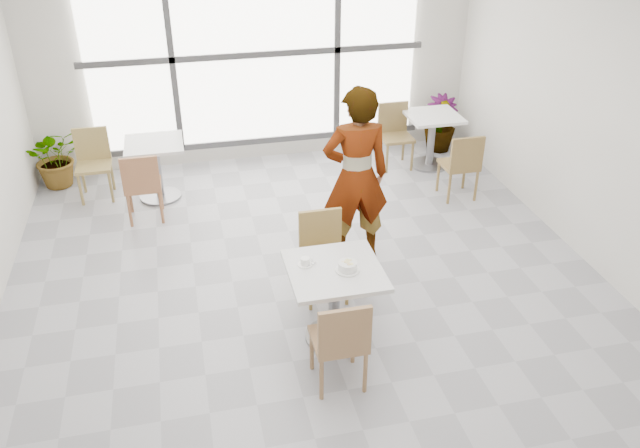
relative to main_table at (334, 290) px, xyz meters
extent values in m
plane|color=#9E9EA5|center=(-0.05, 0.65, -0.52)|extent=(7.00, 7.00, 0.00)
plane|color=silver|center=(-0.05, 4.15, 0.98)|extent=(6.00, 0.00, 6.00)
plane|color=silver|center=(2.95, 0.65, 0.98)|extent=(0.00, 7.00, 7.00)
cube|color=white|center=(-0.05, 4.09, 0.98)|extent=(4.40, 0.04, 2.40)
cube|color=#3F3F42|center=(-0.05, 4.06, 0.98)|extent=(4.60, 0.05, 0.08)
cube|color=#3F3F42|center=(-1.15, 4.06, 0.98)|extent=(0.08, 0.05, 2.40)
cube|color=#3F3F42|center=(1.05, 4.06, 0.98)|extent=(0.08, 0.05, 2.40)
cube|color=#3F3F42|center=(-0.05, 4.06, -0.24)|extent=(4.60, 0.05, 0.08)
cube|color=silver|center=(0.00, 0.00, 0.21)|extent=(0.80, 0.80, 0.04)
cylinder|color=slate|center=(0.00, 0.00, -0.17)|extent=(0.10, 0.10, 0.71)
cylinder|color=slate|center=(0.00, 0.00, -0.51)|extent=(0.52, 0.52, 0.03)
cube|color=#9A724B|center=(-0.10, -0.53, -0.09)|extent=(0.42, 0.42, 0.04)
cube|color=#9A724B|center=(-0.10, -0.72, 0.14)|extent=(0.42, 0.04, 0.42)
cylinder|color=#9A724B|center=(0.08, -0.35, -0.32)|extent=(0.04, 0.04, 0.41)
cylinder|color=#9A724B|center=(0.08, -0.71, -0.32)|extent=(0.04, 0.04, 0.41)
cylinder|color=#9A724B|center=(-0.28, -0.35, -0.32)|extent=(0.04, 0.04, 0.41)
cylinder|color=#9A724B|center=(-0.28, -0.71, -0.32)|extent=(0.04, 0.04, 0.41)
cube|color=olive|center=(0.06, 0.63, -0.09)|extent=(0.42, 0.42, 0.04)
cube|color=olive|center=(0.06, 0.82, 0.14)|extent=(0.42, 0.04, 0.42)
cylinder|color=olive|center=(-0.12, 0.45, -0.32)|extent=(0.04, 0.04, 0.41)
cylinder|color=olive|center=(-0.12, 0.81, -0.32)|extent=(0.04, 0.04, 0.41)
cylinder|color=olive|center=(0.24, 0.45, -0.32)|extent=(0.04, 0.04, 0.41)
cylinder|color=olive|center=(0.24, 0.81, -0.32)|extent=(0.04, 0.04, 0.41)
cylinder|color=white|center=(0.10, -0.05, 0.23)|extent=(0.21, 0.21, 0.01)
cylinder|color=white|center=(0.10, -0.05, 0.27)|extent=(0.16, 0.16, 0.07)
torus|color=white|center=(0.10, -0.05, 0.31)|extent=(0.16, 0.16, 0.01)
cylinder|color=#D0C886|center=(0.10, -0.05, 0.27)|extent=(0.14, 0.14, 0.05)
cylinder|color=#F3ED9D|center=(0.10, -0.05, 0.31)|extent=(0.03, 0.03, 0.01)
cylinder|color=beige|center=(0.09, -0.07, 0.30)|extent=(0.03, 0.03, 0.01)
cylinder|color=beige|center=(0.09, -0.05, 0.31)|extent=(0.03, 0.03, 0.01)
cylinder|color=beige|center=(0.10, -0.05, 0.31)|extent=(0.03, 0.03, 0.02)
cylinder|color=beige|center=(0.10, -0.02, 0.31)|extent=(0.03, 0.03, 0.02)
cylinder|color=beige|center=(0.10, -0.03, 0.31)|extent=(0.03, 0.03, 0.01)
cylinder|color=beige|center=(0.06, -0.04, 0.30)|extent=(0.03, 0.03, 0.01)
cylinder|color=beige|center=(0.10, -0.05, 0.31)|extent=(0.03, 0.03, 0.02)
cylinder|color=beige|center=(0.08, -0.05, 0.31)|extent=(0.03, 0.03, 0.02)
cylinder|color=beige|center=(0.10, -0.09, 0.31)|extent=(0.03, 0.03, 0.02)
cylinder|color=beige|center=(0.13, -0.03, 0.31)|extent=(0.03, 0.03, 0.02)
cylinder|color=#F8E4A0|center=(0.11, -0.04, 0.30)|extent=(0.03, 0.03, 0.02)
cylinder|color=#F8EFA0|center=(0.12, -0.09, 0.31)|extent=(0.03, 0.03, 0.01)
cylinder|color=white|center=(-0.23, 0.11, 0.23)|extent=(0.13, 0.13, 0.01)
cylinder|color=white|center=(-0.23, 0.11, 0.27)|extent=(0.08, 0.08, 0.06)
torus|color=white|center=(-0.19, 0.11, 0.27)|extent=(0.05, 0.01, 0.05)
cylinder|color=black|center=(-0.23, 0.11, 0.29)|extent=(0.07, 0.07, 0.00)
cube|color=silver|center=(-0.18, 0.09, 0.24)|extent=(0.09, 0.05, 0.00)
sphere|color=silver|center=(-0.15, 0.11, 0.24)|extent=(0.02, 0.02, 0.02)
imported|color=black|center=(0.55, 1.29, 0.43)|extent=(0.71, 0.48, 1.90)
cube|color=silver|center=(-1.48, 3.17, 0.21)|extent=(0.70, 0.70, 0.04)
cylinder|color=slate|center=(-1.48, 3.17, -0.17)|extent=(0.10, 0.10, 0.71)
cylinder|color=slate|center=(-1.48, 3.17, -0.51)|extent=(0.52, 0.52, 0.03)
cube|color=white|center=(2.21, 3.30, 0.21)|extent=(0.70, 0.70, 0.04)
cylinder|color=gray|center=(2.21, 3.30, -0.17)|extent=(0.10, 0.10, 0.71)
cylinder|color=gray|center=(2.21, 3.30, -0.51)|extent=(0.52, 0.52, 0.03)
cube|color=#9F6542|center=(-1.64, 2.66, -0.09)|extent=(0.42, 0.42, 0.04)
cube|color=#9F6542|center=(-1.64, 2.47, 0.14)|extent=(0.42, 0.04, 0.42)
cylinder|color=#9F6542|center=(-1.46, 2.84, -0.32)|extent=(0.04, 0.04, 0.41)
cylinder|color=#9F6542|center=(-1.46, 2.48, -0.32)|extent=(0.04, 0.04, 0.41)
cylinder|color=#9F6542|center=(-1.82, 2.84, -0.32)|extent=(0.04, 0.04, 0.41)
cylinder|color=#9F6542|center=(-1.82, 2.48, -0.32)|extent=(0.04, 0.04, 0.41)
cube|color=#A0874C|center=(-2.25, 3.35, -0.09)|extent=(0.42, 0.42, 0.04)
cube|color=#A0874C|center=(-2.25, 3.54, 0.14)|extent=(0.42, 0.04, 0.42)
cylinder|color=#A0874C|center=(-2.43, 3.17, -0.32)|extent=(0.04, 0.04, 0.41)
cylinder|color=#A0874C|center=(-2.43, 3.53, -0.32)|extent=(0.04, 0.04, 0.41)
cylinder|color=#A0874C|center=(-2.07, 3.17, -0.32)|extent=(0.04, 0.04, 0.41)
cylinder|color=#A0874C|center=(-2.07, 3.53, -0.32)|extent=(0.04, 0.04, 0.41)
cube|color=olive|center=(2.20, 2.36, -0.09)|extent=(0.42, 0.42, 0.04)
cube|color=olive|center=(2.20, 2.17, 0.14)|extent=(0.42, 0.04, 0.42)
cylinder|color=olive|center=(2.38, 2.54, -0.32)|extent=(0.04, 0.04, 0.41)
cylinder|color=olive|center=(2.38, 2.18, -0.32)|extent=(0.04, 0.04, 0.41)
cylinder|color=olive|center=(2.02, 2.54, -0.32)|extent=(0.04, 0.04, 0.41)
cylinder|color=olive|center=(2.02, 2.18, -0.32)|extent=(0.04, 0.04, 0.41)
cube|color=olive|center=(1.73, 3.38, -0.09)|extent=(0.42, 0.42, 0.04)
cube|color=olive|center=(1.73, 3.57, 0.14)|extent=(0.42, 0.04, 0.42)
cylinder|color=olive|center=(1.55, 3.20, -0.32)|extent=(0.04, 0.04, 0.41)
cylinder|color=olive|center=(1.55, 3.56, -0.32)|extent=(0.04, 0.04, 0.41)
cylinder|color=olive|center=(1.91, 3.20, -0.32)|extent=(0.04, 0.04, 0.41)
cylinder|color=olive|center=(1.91, 3.56, -0.32)|extent=(0.04, 0.04, 0.41)
imported|color=#327633|center=(-2.75, 3.83, -0.12)|extent=(0.87, 0.81, 0.80)
imported|color=#558E4D|center=(2.55, 3.80, -0.12)|extent=(0.48, 0.48, 0.81)
camera|label=1|loc=(-1.15, -4.41, 3.29)|focal=36.24mm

